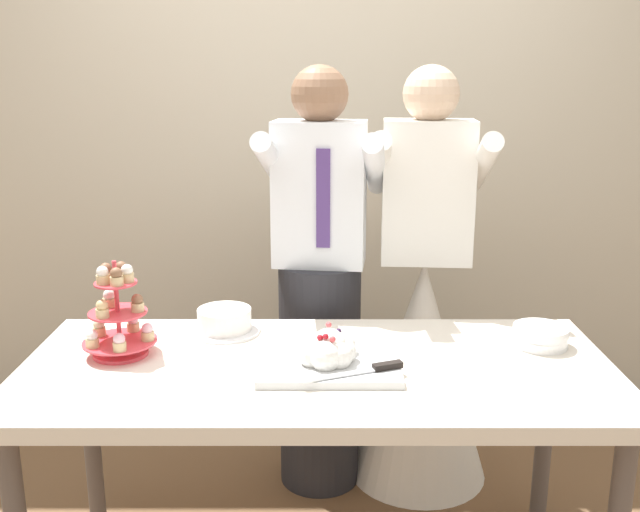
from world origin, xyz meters
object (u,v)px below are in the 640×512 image
object	(u,v)px
dessert_table	(315,386)
plate_stack	(537,336)
cupcake_stand	(115,317)
round_cake	(222,321)
person_bride	(419,342)
person_groom	(317,306)
main_cake_tray	(326,355)

from	to	relation	value
dessert_table	plate_stack	world-z (taller)	plate_stack
cupcake_stand	round_cake	world-z (taller)	cupcake_stand
plate_stack	person_bride	xyz separation A→B (m)	(-0.30, 0.52, -0.23)
cupcake_stand	person_groom	world-z (taller)	person_groom
dessert_table	person_groom	world-z (taller)	person_groom
dessert_table	person_bride	world-z (taller)	person_bride
person_bride	person_groom	bearing A→B (deg)	-173.98
cupcake_stand	person_groom	size ratio (longest dim) A/B	0.18
dessert_table	main_cake_tray	xyz separation A→B (m)	(0.03, -0.03, 0.12)
cupcake_stand	person_bride	world-z (taller)	person_bride
plate_stack	round_cake	xyz separation A→B (m)	(-1.04, 0.12, 0.01)
main_cake_tray	person_bride	size ratio (longest dim) A/B	0.26
main_cake_tray	round_cake	bearing A→B (deg)	138.89
person_groom	person_bride	xyz separation A→B (m)	(0.41, 0.04, -0.16)
main_cake_tray	plate_stack	size ratio (longest dim) A/B	2.35
dessert_table	cupcake_stand	distance (m)	0.65
cupcake_stand	main_cake_tray	bearing A→B (deg)	-9.09
dessert_table	person_groom	bearing A→B (deg)	89.33
main_cake_tray	person_groom	xyz separation A→B (m)	(-0.03, 0.66, -0.07)
cupcake_stand	person_groom	bearing A→B (deg)	41.63
dessert_table	round_cake	bearing A→B (deg)	139.21
plate_stack	dessert_table	bearing A→B (deg)	-168.35
cupcake_stand	main_cake_tray	distance (m)	0.66
round_cake	person_groom	size ratio (longest dim) A/B	0.14
cupcake_stand	person_bride	xyz separation A→B (m)	(1.03, 0.60, -0.32)
plate_stack	round_cake	size ratio (longest dim) A/B	0.76
plate_stack	person_groom	bearing A→B (deg)	146.03
person_bride	cupcake_stand	bearing A→B (deg)	-149.93
main_cake_tray	plate_stack	distance (m)	0.71
main_cake_tray	plate_stack	world-z (taller)	main_cake_tray
cupcake_stand	plate_stack	distance (m)	1.34
main_cake_tray	round_cake	distance (m)	0.46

